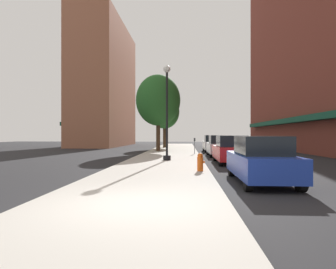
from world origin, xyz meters
name	(u,v)px	position (x,y,z in m)	size (l,w,h in m)	color
ground_plane	(218,155)	(4.00, 18.00, 0.00)	(90.00, 90.00, 0.00)	#232326
sidewalk_slab	(171,153)	(0.00, 19.00, 0.06)	(4.80, 50.00, 0.12)	#B7B2A8
building_far_background	(106,86)	(-11.01, 37.00, 9.19)	(6.80, 18.00, 18.42)	#9E6047
lamppost	(167,111)	(0.15, 11.43, 3.20)	(0.48, 0.48, 5.90)	black
fire_hydrant	(200,162)	(1.97, 6.20, 0.52)	(0.33, 0.26, 0.79)	#E05614
parking_meter_near	(195,144)	(2.05, 17.67, 0.95)	(0.14, 0.09, 1.31)	slate
tree_near	(158,100)	(-1.39, 21.59, 5.07)	(4.35, 4.35, 7.47)	#422D1E
tree_mid	(165,112)	(-1.35, 29.32, 4.56)	(3.70, 3.70, 6.60)	#422D1E
car_blue	(261,160)	(4.00, 3.96, 0.81)	(1.80, 4.30, 1.66)	black
car_red	(231,150)	(4.00, 10.79, 0.81)	(1.80, 4.30, 1.66)	black
car_silver	(220,146)	(4.00, 16.62, 0.81)	(1.80, 4.30, 1.66)	black
car_white	(213,144)	(4.00, 22.65, 0.81)	(1.80, 4.30, 1.66)	black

